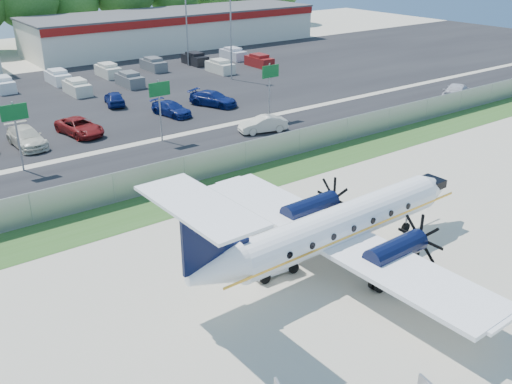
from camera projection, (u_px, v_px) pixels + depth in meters
ground at (329, 275)px, 27.88m from camera, size 170.00×170.00×0.00m
grass_verge at (201, 194)px, 36.71m from camera, size 170.00×4.00×0.02m
access_road at (151, 163)px, 41.86m from camera, size 170.00×8.00×0.02m
parking_lot at (56, 102)px, 57.32m from camera, size 170.00×32.00×0.02m
perimeter_fence at (185, 170)px, 37.78m from camera, size 120.00×0.06×1.99m
building_east at (176, 28)px, 86.51m from camera, size 44.40×12.40×5.24m
sign_left at (16, 122)px, 38.94m from camera, size 1.80×0.26×5.00m
sign_mid at (160, 98)px, 44.90m from camera, size 1.80×0.26×5.00m
sign_right at (270, 79)px, 50.86m from camera, size 1.80×0.26×5.00m
light_pole_ne at (231, 34)px, 64.56m from camera, size 0.90×0.35×9.09m
light_pole_se at (187, 24)px, 71.92m from camera, size 0.90×0.35×9.09m
aircraft at (336, 226)px, 27.95m from camera, size 18.04×17.82×5.61m
pushback_tug at (273, 260)px, 28.01m from camera, size 2.41×1.78×1.26m
cone_nose at (367, 228)px, 31.90m from camera, size 0.39×0.39×0.55m
cone_port_wing at (472, 325)px, 23.85m from camera, size 0.36×0.36×0.52m
cone_starboard_wing at (177, 177)px, 38.65m from camera, size 0.40×0.40×0.56m
road_car_mid at (263, 132)px, 48.57m from camera, size 4.35×2.44×1.36m
road_car_east at (456, 99)px, 58.46m from camera, size 6.01×4.39×1.62m
parked_car_b at (28, 146)px, 45.20m from camera, size 2.26×5.20×1.49m
parked_car_c at (81, 135)px, 47.88m from camera, size 3.12×5.33×1.39m
parked_car_d at (172, 115)px, 53.10m from camera, size 2.67×4.71×1.29m
parked_car_e at (213, 106)px, 56.19m from camera, size 3.89×5.34×1.44m
parked_car_g at (115, 105)px, 56.42m from camera, size 2.65×4.39×1.40m
far_parking_rows at (40, 93)px, 61.00m from camera, size 56.00×10.00×1.60m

